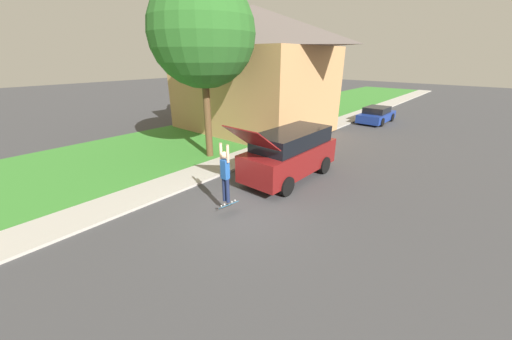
% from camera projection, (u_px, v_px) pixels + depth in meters
% --- Properties ---
extents(ground_plane, '(120.00, 120.00, 0.00)m').
position_uv_depth(ground_plane, '(242.00, 207.00, 10.38)').
color(ground_plane, '#3D3D3F').
extents(lawn, '(10.00, 80.00, 0.08)m').
position_uv_depth(lawn, '(217.00, 136.00, 19.43)').
color(lawn, '#387F2D').
rests_on(lawn, ground_plane).
extents(sidewalk, '(1.80, 80.00, 0.10)m').
position_uv_depth(sidewalk, '(267.00, 149.00, 16.76)').
color(sidewalk, '#ADA89E').
rests_on(sidewalk, ground_plane).
extents(house, '(10.87, 8.08, 8.13)m').
position_uv_depth(house, '(253.00, 68.00, 19.87)').
color(house, tan).
rests_on(house, lawn).
extents(lawn_tree_near, '(5.00, 5.00, 8.53)m').
position_uv_depth(lawn_tree_near, '(202.00, 34.00, 13.27)').
color(lawn_tree_near, brown).
rests_on(lawn_tree_near, lawn).
extents(suv_parked, '(2.06, 5.65, 2.84)m').
position_uv_depth(suv_parked, '(290.00, 153.00, 12.45)').
color(suv_parked, maroon).
rests_on(suv_parked, ground_plane).
extents(car_down_street, '(1.98, 4.14, 1.27)m').
position_uv_depth(car_down_street, '(376.00, 115.00, 23.44)').
color(car_down_street, navy).
rests_on(car_down_street, ground_plane).
extents(skateboarder, '(0.41, 0.24, 2.06)m').
position_uv_depth(skateboarder, '(225.00, 173.00, 9.42)').
color(skateboarder, '#192347').
rests_on(skateboarder, ground_plane).
extents(skateboard, '(0.25, 0.78, 0.25)m').
position_uv_depth(skateboard, '(229.00, 205.00, 9.80)').
color(skateboard, '#236B99').
rests_on(skateboard, ground_plane).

